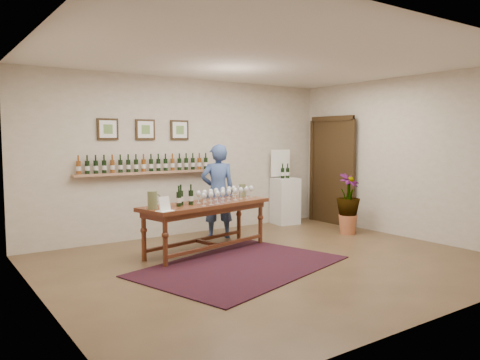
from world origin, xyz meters
TOP-DOWN VIEW (x-y plane):
  - ground at (0.00, 0.00)m, footprint 6.00×6.00m
  - room_shell at (2.11, 1.86)m, footprint 6.00×6.00m
  - rug at (-0.48, 0.07)m, footprint 3.12×2.50m
  - tasting_table at (-0.44, 1.07)m, footprint 2.24×1.11m
  - table_glasses at (-0.11, 1.11)m, footprint 1.46×0.80m
  - table_bottles at (-0.87, 1.00)m, footprint 0.33×0.25m
  - pitcher_left at (-1.38, 0.93)m, footprint 0.19×0.19m
  - pitcher_right at (0.44, 1.36)m, footprint 0.17×0.17m
  - menu_card at (-1.33, 0.66)m, footprint 0.25×0.21m
  - display_pedestal at (2.10, 2.22)m, footprint 0.52×0.52m
  - pedestal_bottles at (2.07, 2.19)m, footprint 0.28×0.11m
  - info_sign at (2.08, 2.35)m, footprint 0.44×0.08m
  - potted_plant at (2.36, 0.76)m, footprint 0.59×0.59m
  - person at (0.24, 1.82)m, footprint 0.70×0.58m

SIDE VIEW (x-z plane):
  - ground at x=0.00m, z-range 0.00..0.00m
  - rug at x=-0.48m, z-range 0.00..0.01m
  - display_pedestal at x=2.10m, z-range 0.00..0.93m
  - potted_plant at x=2.36m, z-range 0.08..1.03m
  - tasting_table at x=-0.44m, z-range 0.27..1.03m
  - person at x=0.24m, z-range 0.00..1.63m
  - menu_card at x=-1.33m, z-range 0.76..0.96m
  - table_glasses at x=-0.11m, z-range 0.76..0.96m
  - pitcher_right at x=0.44m, z-range 0.76..0.97m
  - pitcher_left at x=-1.38m, z-range 0.76..1.01m
  - table_bottles at x=-0.87m, z-range 0.76..1.07m
  - pedestal_bottles at x=2.07m, z-range 0.93..1.20m
  - room_shell at x=2.11m, z-range -1.88..4.12m
  - info_sign at x=2.08m, z-range 0.93..1.53m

